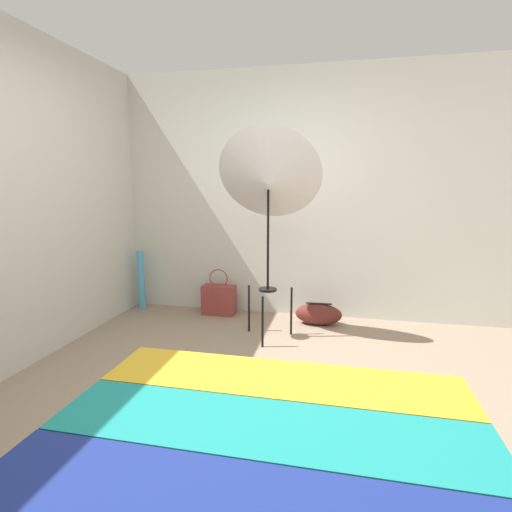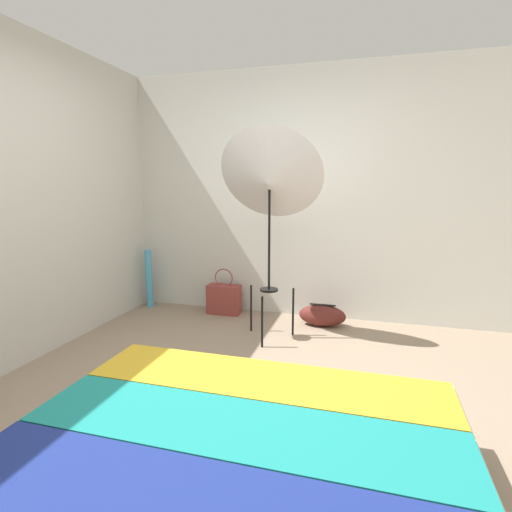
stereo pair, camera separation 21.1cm
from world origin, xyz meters
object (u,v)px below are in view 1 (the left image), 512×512
object	(u,v)px
tote_bag	(219,299)
paper_roll	(141,280)
photo_umbrella	(268,180)
duffel_bag	(319,314)
bed	(256,510)

from	to	relation	value
tote_bag	paper_roll	bearing A→B (deg)	179.52
photo_umbrella	tote_bag	size ratio (longest dim) A/B	3.74
duffel_bag	paper_roll	distance (m)	2.04
bed	duffel_bag	bearing A→B (deg)	88.45
bed	paper_roll	bearing A→B (deg)	125.01
bed	photo_umbrella	xyz separation A→B (m)	(-0.37, 2.22, 1.25)
paper_roll	photo_umbrella	bearing A→B (deg)	-19.87
duffel_bag	paper_roll	world-z (taller)	paper_roll
duffel_bag	paper_roll	bearing A→B (deg)	176.71
bed	tote_bag	distance (m)	2.96
photo_umbrella	tote_bag	xyz separation A→B (m)	(-0.65, 0.56, -1.28)
bed	duffel_bag	xyz separation A→B (m)	(0.07, 2.67, -0.09)
tote_bag	paper_roll	xyz separation A→B (m)	(-0.93, 0.01, 0.17)
duffel_bag	bed	bearing A→B (deg)	-91.55
bed	tote_bag	bearing A→B (deg)	110.20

